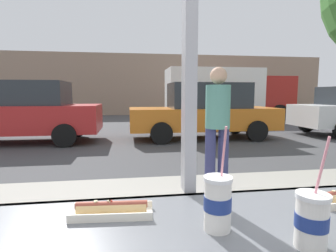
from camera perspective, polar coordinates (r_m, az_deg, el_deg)
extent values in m
plane|color=#424244|center=(9.13, -6.75, -2.22)|extent=(60.00, 60.00, 0.00)
cube|color=#9E998E|center=(2.95, -2.79, -20.48)|extent=(16.00, 2.80, 0.14)
cube|color=#404245|center=(1.15, 4.93, -14.83)|extent=(2.23, 0.02, 0.02)
cube|color=#9E9EA3|center=(1.16, 4.69, 22.04)|extent=(0.05, 0.08, 1.44)
cube|color=gray|center=(19.14, -7.75, 8.74)|extent=(28.00, 1.20, 4.18)
cylinder|color=silver|center=(0.85, 28.36, -17.82)|extent=(0.08, 0.08, 0.14)
cylinder|color=navy|center=(0.85, 28.39, -17.39)|extent=(0.09, 0.09, 0.04)
cylinder|color=black|center=(0.83, 28.63, -13.66)|extent=(0.07, 0.07, 0.01)
cylinder|color=white|center=(0.83, 28.67, -13.00)|extent=(0.09, 0.09, 0.01)
cylinder|color=pink|center=(0.81, 29.87, -8.72)|extent=(0.02, 0.04, 0.20)
cylinder|color=silver|center=(0.86, 10.56, -16.37)|extent=(0.08, 0.08, 0.16)
cylinder|color=navy|center=(0.86, 10.57, -15.89)|extent=(0.08, 0.08, 0.04)
cylinder|color=black|center=(0.83, 10.67, -11.69)|extent=(0.07, 0.07, 0.01)
cylinder|color=white|center=(0.83, 10.68, -11.03)|extent=(0.09, 0.09, 0.01)
cylinder|color=pink|center=(0.81, 11.73, -6.78)|extent=(0.01, 0.05, 0.20)
cube|color=beige|center=(1.29, 31.94, -12.37)|extent=(0.25, 0.04, 0.03)
cube|color=beige|center=(1.21, 31.93, -11.83)|extent=(0.02, 0.01, 0.01)
cube|color=silver|center=(0.98, -11.87, -18.07)|extent=(0.28, 0.11, 0.01)
cube|color=silver|center=(0.94, -12.29, -18.68)|extent=(0.28, 0.03, 0.03)
cube|color=silver|center=(1.02, -11.52, -16.40)|extent=(0.28, 0.03, 0.03)
cylinder|color=tan|center=(0.97, -11.91, -16.84)|extent=(0.24, 0.06, 0.04)
cylinder|color=brown|center=(0.97, -11.92, -16.19)|extent=(0.24, 0.04, 0.03)
cube|color=red|center=(0.96, -12.24, -15.53)|extent=(0.01, 0.01, 0.01)
cube|color=beige|center=(0.96, -12.46, -15.52)|extent=(0.02, 0.01, 0.01)
cube|color=beige|center=(0.97, -15.25, -15.43)|extent=(0.01, 0.01, 0.01)
cube|color=red|center=(8.92, -28.82, 1.40)|extent=(4.46, 1.79, 0.79)
cube|color=#282D33|center=(8.84, -28.26, 6.22)|extent=(2.32, 1.58, 0.69)
cylinder|color=black|center=(9.45, -18.91, -0.28)|extent=(0.64, 0.18, 0.64)
cylinder|color=black|center=(7.71, -21.31, -1.90)|extent=(0.64, 0.18, 0.64)
cube|color=orange|center=(8.69, 7.45, 1.67)|extent=(4.69, 1.72, 0.67)
cube|color=#282D33|center=(8.70, 8.53, 6.48)|extent=(2.44, 1.51, 0.79)
cylinder|color=black|center=(10.01, 14.10, 0.26)|extent=(0.64, 0.18, 0.64)
cylinder|color=black|center=(8.46, 18.54, -1.05)|extent=(0.64, 0.18, 0.64)
cylinder|color=black|center=(9.30, -2.70, -0.03)|extent=(0.64, 0.18, 0.64)
cylinder|color=black|center=(7.61, -1.40, -1.55)|extent=(0.64, 0.18, 0.64)
cylinder|color=black|center=(11.45, 27.58, 0.49)|extent=(0.64, 0.18, 0.64)
cube|color=silver|center=(14.31, 9.57, 7.40)|extent=(4.82, 2.20, 2.29)
cube|color=maroon|center=(15.60, 20.91, 6.27)|extent=(1.90, 2.10, 1.90)
cylinder|color=black|center=(16.55, 18.99, 3.06)|extent=(0.90, 0.24, 0.90)
cylinder|color=black|center=(14.72, 22.74, 2.48)|extent=(0.90, 0.24, 0.90)
cylinder|color=black|center=(15.17, 5.16, 3.10)|extent=(0.90, 0.24, 0.90)
cylinder|color=black|center=(13.05, 7.42, 2.47)|extent=(0.90, 0.24, 0.90)
cylinder|color=navy|center=(3.60, 9.01, -7.12)|extent=(0.14, 0.14, 0.84)
cylinder|color=navy|center=(3.65, 11.73, -6.96)|extent=(0.14, 0.14, 0.84)
cylinder|color=slate|center=(3.53, 10.63, 4.07)|extent=(0.32, 0.32, 0.56)
sphere|color=tan|center=(3.53, 10.77, 10.57)|extent=(0.22, 0.22, 0.22)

